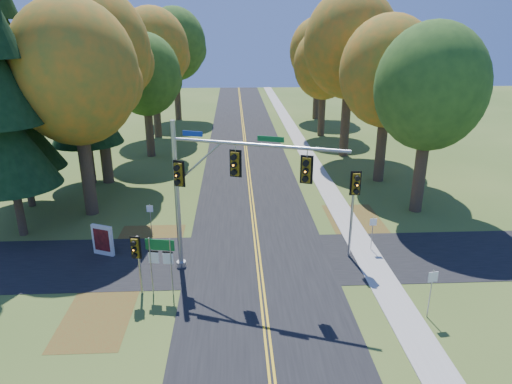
{
  "coord_description": "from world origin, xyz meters",
  "views": [
    {
      "loc": [
        -1.26,
        -20.64,
        12.18
      ],
      "look_at": [
        -0.02,
        4.23,
        3.2
      ],
      "focal_mm": 32.0,
      "sensor_mm": 36.0,
      "label": 1
    }
  ],
  "objects_px": {
    "route_sign_cluster": "(161,255)",
    "info_kiosk": "(103,240)",
    "traffic_mast": "(216,181)",
    "east_signal_pole": "(354,193)"
  },
  "relations": [
    {
      "from": "route_sign_cluster",
      "to": "info_kiosk",
      "type": "xyz_separation_m",
      "value": [
        -3.94,
        4.29,
        -1.21
      ]
    },
    {
      "from": "route_sign_cluster",
      "to": "info_kiosk",
      "type": "distance_m",
      "value": 5.95
    },
    {
      "from": "traffic_mast",
      "to": "route_sign_cluster",
      "type": "bearing_deg",
      "value": -124.93
    },
    {
      "from": "traffic_mast",
      "to": "info_kiosk",
      "type": "distance_m",
      "value": 8.19
    },
    {
      "from": "route_sign_cluster",
      "to": "info_kiosk",
      "type": "bearing_deg",
      "value": 142.75
    },
    {
      "from": "east_signal_pole",
      "to": "route_sign_cluster",
      "type": "relative_size",
      "value": 1.71
    },
    {
      "from": "traffic_mast",
      "to": "info_kiosk",
      "type": "bearing_deg",
      "value": 179.5
    },
    {
      "from": "traffic_mast",
      "to": "route_sign_cluster",
      "type": "distance_m",
      "value": 4.41
    },
    {
      "from": "traffic_mast",
      "to": "east_signal_pole",
      "type": "relative_size",
      "value": 1.63
    },
    {
      "from": "traffic_mast",
      "to": "east_signal_pole",
      "type": "bearing_deg",
      "value": 30.44
    }
  ]
}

